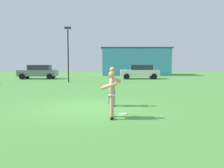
{
  "coord_description": "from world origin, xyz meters",
  "views": [
    {
      "loc": [
        0.91,
        -10.51,
        1.93
      ],
      "look_at": [
        0.97,
        0.57,
        0.96
      ],
      "focal_mm": 40.97,
      "sensor_mm": 36.0,
      "label": 1
    }
  ],
  "objects_px": {
    "player_with_cap": "(113,85)",
    "car_white_near_post": "(140,72)",
    "player_in_gray": "(112,94)",
    "lamp_post": "(68,48)",
    "car_gray_mid_lot": "(38,72)",
    "frisbee": "(123,114)"
  },
  "relations": [
    {
      "from": "player_with_cap",
      "to": "car_white_near_post",
      "type": "relative_size",
      "value": 0.4
    },
    {
      "from": "car_white_near_post",
      "to": "lamp_post",
      "type": "height_order",
      "value": "lamp_post"
    },
    {
      "from": "car_white_near_post",
      "to": "car_gray_mid_lot",
      "type": "xyz_separation_m",
      "value": [
        -11.5,
        0.1,
        0.0
      ]
    },
    {
      "from": "player_with_cap",
      "to": "car_gray_mid_lot",
      "type": "height_order",
      "value": "player_with_cap"
    },
    {
      "from": "frisbee",
      "to": "car_white_near_post",
      "type": "relative_size",
      "value": 0.07
    },
    {
      "from": "car_white_near_post",
      "to": "car_gray_mid_lot",
      "type": "relative_size",
      "value": 1.0
    },
    {
      "from": "player_with_cap",
      "to": "frisbee",
      "type": "height_order",
      "value": "player_with_cap"
    },
    {
      "from": "frisbee",
      "to": "car_gray_mid_lot",
      "type": "bearing_deg",
      "value": 113.74
    },
    {
      "from": "lamp_post",
      "to": "frisbee",
      "type": "bearing_deg",
      "value": -73.29
    },
    {
      "from": "player_with_cap",
      "to": "player_in_gray",
      "type": "height_order",
      "value": "player_with_cap"
    },
    {
      "from": "player_in_gray",
      "to": "lamp_post",
      "type": "height_order",
      "value": "lamp_post"
    },
    {
      "from": "frisbee",
      "to": "player_with_cap",
      "type": "bearing_deg",
      "value": 102.03
    },
    {
      "from": "frisbee",
      "to": "car_gray_mid_lot",
      "type": "height_order",
      "value": "car_gray_mid_lot"
    },
    {
      "from": "player_with_cap",
      "to": "car_white_near_post",
      "type": "bearing_deg",
      "value": 79.68
    },
    {
      "from": "player_in_gray",
      "to": "frisbee",
      "type": "bearing_deg",
      "value": 54.88
    },
    {
      "from": "car_gray_mid_lot",
      "to": "lamp_post",
      "type": "height_order",
      "value": "lamp_post"
    },
    {
      "from": "car_gray_mid_lot",
      "to": "car_white_near_post",
      "type": "bearing_deg",
      "value": -0.48
    },
    {
      "from": "car_white_near_post",
      "to": "car_gray_mid_lot",
      "type": "bearing_deg",
      "value": 179.52
    },
    {
      "from": "player_in_gray",
      "to": "lamp_post",
      "type": "distance_m",
      "value": 16.12
    },
    {
      "from": "player_with_cap",
      "to": "player_in_gray",
      "type": "bearing_deg",
      "value": -91.07
    },
    {
      "from": "player_in_gray",
      "to": "car_gray_mid_lot",
      "type": "relative_size",
      "value": 0.37
    },
    {
      "from": "car_gray_mid_lot",
      "to": "lamp_post",
      "type": "relative_size",
      "value": 0.84
    }
  ]
}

